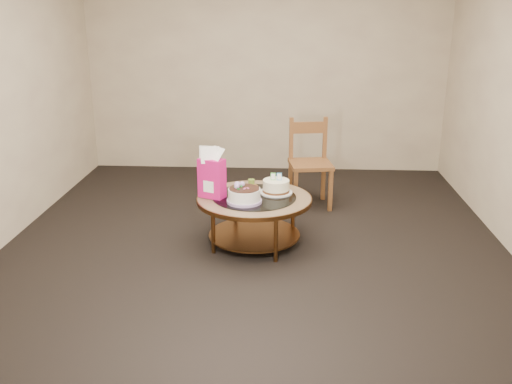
# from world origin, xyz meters

# --- Properties ---
(ground) EXTENTS (5.00, 5.00, 0.00)m
(ground) POSITION_xyz_m (0.00, 0.00, 0.00)
(ground) COLOR black
(ground) RESTS_ON ground
(room_walls) EXTENTS (4.52, 5.02, 2.61)m
(room_walls) POSITION_xyz_m (0.00, 0.00, 1.54)
(room_walls) COLOR beige
(room_walls) RESTS_ON ground
(coffee_table) EXTENTS (1.02, 1.02, 0.46)m
(coffee_table) POSITION_xyz_m (0.00, -0.00, 0.38)
(coffee_table) COLOR brown
(coffee_table) RESTS_ON ground
(decorated_cake) EXTENTS (0.30, 0.30, 0.18)m
(decorated_cake) POSITION_xyz_m (-0.08, -0.15, 0.52)
(decorated_cake) COLOR #A987BF
(decorated_cake) RESTS_ON coffee_table
(cream_cake) EXTENTS (0.30, 0.30, 0.19)m
(cream_cake) POSITION_xyz_m (0.19, 0.12, 0.52)
(cream_cake) COLOR white
(cream_cake) RESTS_ON coffee_table
(gift_bag) EXTENTS (0.25, 0.22, 0.45)m
(gift_bag) POSITION_xyz_m (-0.37, -0.03, 0.68)
(gift_bag) COLOR #C2125E
(gift_bag) RESTS_ON coffee_table
(pillar_candle) EXTENTS (0.13, 0.13, 0.09)m
(pillar_candle) POSITION_xyz_m (-0.04, 0.26, 0.49)
(pillar_candle) COLOR tan
(pillar_candle) RESTS_ON coffee_table
(dining_chair) EXTENTS (0.49, 0.49, 0.93)m
(dining_chair) POSITION_xyz_m (0.53, 1.12, 0.47)
(dining_chair) COLOR brown
(dining_chair) RESTS_ON ground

